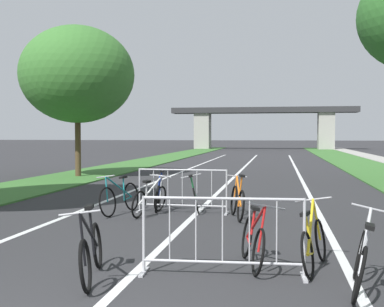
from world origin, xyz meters
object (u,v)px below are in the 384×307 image
Objects in this scene: bicycle_green_0 at (195,196)px; bicycle_silver_3 at (360,260)px; bicycle_blue_2 at (159,195)px; tree_left_cypress_far at (77,75)px; crowd_barrier_nearest at (223,237)px; bicycle_teal_5 at (120,198)px; bicycle_white_6 at (150,200)px; bicycle_black_1 at (91,251)px; crowd_barrier_second at (182,191)px; bicycle_yellow_8 at (314,243)px; bicycle_red_7 at (253,241)px; bicycle_orange_4 at (237,201)px.

bicycle_silver_3 is (3.00, -5.86, 0.01)m from bicycle_green_0.
bicycle_silver_3 is (3.90, -5.85, 0.00)m from bicycle_blue_2.
tree_left_cypress_far is 2.98× the size of crowd_barrier_nearest.
crowd_barrier_nearest reaches higher than bicycle_silver_3.
bicycle_teal_5 is 1.05× the size of bicycle_white_6.
tree_left_cypress_far reaches higher than bicycle_black_1.
crowd_barrier_nearest is at bearing 176.81° from bicycle_silver_3.
crowd_barrier_nearest is at bearing 101.99° from bicycle_blue_2.
crowd_barrier_second reaches higher than bicycle_yellow_8.
bicycle_white_6 is at bearing -70.16° from bicycle_red_7.
bicycle_silver_3 is 1.03× the size of bicycle_yellow_8.
tree_left_cypress_far is at bearing -49.75° from bicycle_teal_5.
bicycle_white_6 is (-0.01, -0.83, -0.02)m from bicycle_blue_2.
bicycle_black_1 is (-1.65, -0.46, -0.15)m from crowd_barrier_nearest.
bicycle_black_1 is (-0.35, -5.95, 0.00)m from bicycle_green_0.
bicycle_teal_5 is 0.74m from bicycle_white_6.
bicycle_black_1 is at bearing -103.98° from bicycle_green_0.
bicycle_yellow_8 is at bearing -84.61° from bicycle_orange_4.
bicycle_silver_3 reaches higher than bicycle_teal_5.
bicycle_black_1 is 1.06× the size of bicycle_yellow_8.
bicycle_blue_2 is at bearing 149.04° from crowd_barrier_second.
crowd_barrier_second is at bearing 44.21° from bicycle_white_6.
crowd_barrier_second is 5.32m from bicycle_yellow_8.
crowd_barrier_nearest is 5.54m from bicycle_teal_5.
crowd_barrier_second is at bearing 139.08° from bicycle_blue_2.
tree_left_cypress_far is 16.79m from bicycle_yellow_8.
bicycle_blue_2 is 1.03× the size of bicycle_yellow_8.
bicycle_teal_5 is (-1.31, 5.14, 0.02)m from bicycle_black_1.
bicycle_silver_3 reaches higher than bicycle_white_6.
bicycle_black_1 is 1.01× the size of bicycle_white_6.
crowd_barrier_second is 1.31× the size of bicycle_silver_3.
crowd_barrier_nearest reaches higher than bicycle_black_1.
bicycle_silver_3 is at bearing -12.28° from crowd_barrier_nearest.
bicycle_silver_3 is (9.63, -14.36, -4.10)m from tree_left_cypress_far.
bicycle_blue_2 is 5.58m from bicycle_red_7.
crowd_barrier_second reaches higher than bicycle_silver_3.
bicycle_yellow_8 reaches higher than bicycle_blue_2.
bicycle_orange_4 is at bearing 8.35° from bicycle_white_6.
bicycle_white_6 is at bearing 162.32° from bicycle_orange_4.
bicycle_orange_4 is 4.01m from bicycle_red_7.
bicycle_black_1 is 1.05× the size of bicycle_orange_4.
bicycle_orange_4 is (7.77, -9.48, -4.09)m from tree_left_cypress_far.
crowd_barrier_second is (-1.53, 5.08, 0.00)m from crowd_barrier_nearest.
bicycle_orange_4 is (1.36, -0.57, -0.13)m from crowd_barrier_second.
bicycle_green_0 is 1.25m from bicycle_white_6.
bicycle_teal_5 reaches higher than bicycle_green_0.
bicycle_blue_2 is (5.73, -8.51, -4.10)m from tree_left_cypress_far.
bicycle_teal_5 is (-0.75, -0.80, 0.01)m from bicycle_blue_2.
crowd_barrier_second is at bearing -54.31° from tree_left_cypress_far.
tree_left_cypress_far reaches higher than bicycle_white_6.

